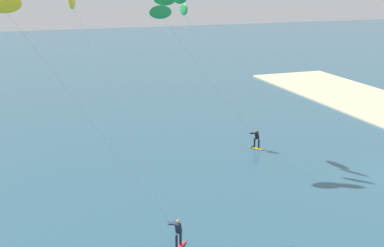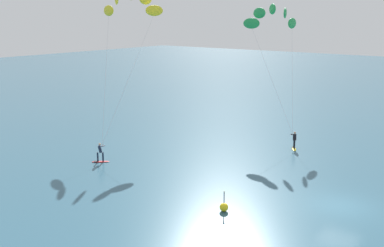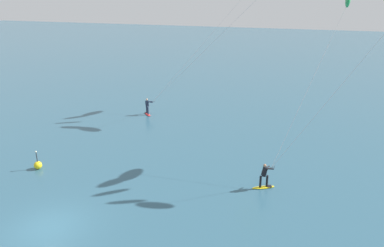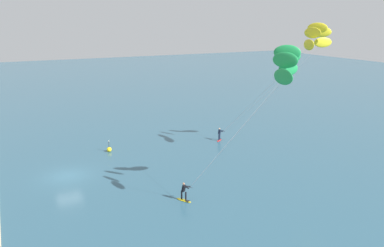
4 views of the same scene
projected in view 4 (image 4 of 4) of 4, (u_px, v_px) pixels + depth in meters
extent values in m
plane|color=#2D566B|center=(68.00, 176.00, 38.97)|extent=(240.00, 240.00, 0.00)
ellipsoid|color=yellow|center=(184.00, 200.00, 33.65)|extent=(1.48, 1.05, 0.08)
cube|color=black|center=(188.00, 201.00, 33.42)|extent=(0.39, 0.39, 0.02)
cylinder|color=black|center=(182.00, 195.00, 33.66)|extent=(0.14, 0.14, 0.78)
cylinder|color=black|center=(186.00, 196.00, 33.42)|extent=(0.14, 0.14, 0.78)
cube|color=black|center=(184.00, 188.00, 33.36)|extent=(0.43, 0.42, 0.63)
sphere|color=#9E7051|center=(184.00, 184.00, 33.25)|extent=(0.20, 0.20, 0.20)
cylinder|color=black|center=(190.00, 187.00, 33.16)|extent=(0.40, 0.42, 0.03)
cylinder|color=black|center=(187.00, 186.00, 33.34)|extent=(0.31, 0.59, 0.15)
cylinder|color=black|center=(186.00, 187.00, 33.14)|extent=(0.59, 0.33, 0.15)
ellipsoid|color=#1E9347|center=(283.00, 77.00, 26.34)|extent=(1.93, 0.35, 1.10)
ellipsoid|color=#1E9347|center=(285.00, 60.00, 26.83)|extent=(1.89, 1.06, 1.10)
ellipsoid|color=#1E9347|center=(287.00, 53.00, 28.01)|extent=(1.57, 1.61, 1.10)
ellipsoid|color=#1E9347|center=(288.00, 56.00, 29.39)|extent=(1.00, 1.91, 1.10)
ellipsoid|color=#1E9347|center=(288.00, 69.00, 30.42)|extent=(0.35, 1.93, 1.10)
cylinder|color=#B2B2B7|center=(231.00, 140.00, 29.79)|extent=(6.74, 3.79, 9.80)
cylinder|color=#B2B2B7|center=(237.00, 133.00, 31.83)|extent=(3.56, 6.87, 9.80)
ellipsoid|color=red|center=(219.00, 140.00, 50.32)|extent=(1.28, 1.35, 0.08)
cube|color=black|center=(220.00, 139.00, 50.68)|extent=(0.40, 0.40, 0.02)
cylinder|color=#192338|center=(219.00, 137.00, 50.01)|extent=(0.14, 0.14, 0.78)
cylinder|color=#192338|center=(220.00, 137.00, 50.41)|extent=(0.14, 0.14, 0.78)
cube|color=#192338|center=(219.00, 132.00, 50.03)|extent=(0.44, 0.44, 0.63)
sphere|color=tan|center=(220.00, 129.00, 49.92)|extent=(0.20, 0.20, 0.20)
cylinder|color=black|center=(223.00, 131.00, 49.70)|extent=(0.49, 0.30, 0.03)
cylinder|color=#192338|center=(222.00, 131.00, 49.93)|extent=(0.44, 0.53, 0.15)
cylinder|color=#192338|center=(221.00, 131.00, 49.75)|extent=(0.61, 0.17, 0.15)
ellipsoid|color=yellow|center=(309.00, 45.00, 38.92)|extent=(2.12, 0.86, 1.10)
ellipsoid|color=yellow|center=(313.00, 33.00, 39.34)|extent=(2.13, 0.58, 1.10)
ellipsoid|color=yellow|center=(317.00, 28.00, 40.46)|extent=(1.99, 1.33, 1.10)
ellipsoid|color=yellow|center=(321.00, 32.00, 41.80)|extent=(1.55, 1.86, 1.10)
ellipsoid|color=yellow|center=(323.00, 42.00, 42.81)|extent=(0.86, 2.12, 1.10)
cylinder|color=#B2B2B7|center=(261.00, 95.00, 44.35)|extent=(10.69, 3.32, 11.09)
cylinder|color=#B2B2B7|center=(269.00, 91.00, 46.29)|extent=(8.29, 7.54, 11.09)
sphere|color=yellow|center=(109.00, 149.00, 46.01)|extent=(0.56, 0.56, 0.56)
cylinder|color=#262628|center=(109.00, 144.00, 45.84)|extent=(0.06, 0.06, 0.70)
sphere|color=#F2F2CC|center=(109.00, 141.00, 45.74)|extent=(0.12, 0.12, 0.12)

